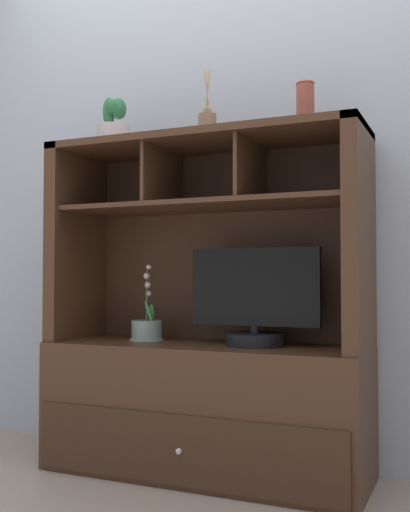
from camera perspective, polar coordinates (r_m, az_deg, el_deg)
The scene contains 9 objects.
floor_plane at distance 2.70m, azimuth 0.00°, elevation -19.63°, with size 6.00×6.00×0.02m, color tan.
back_wall at distance 2.88m, azimuth 2.10°, elevation 9.87°, with size 6.00×0.02×2.80m, color #AAB2BC.
media_console at distance 2.61m, azimuth 0.07°, elevation -10.10°, with size 1.33×0.49×1.39m.
tv_monitor at distance 2.51m, azimuth 4.61°, elevation -4.48°, with size 0.54×0.24×0.40m.
potted_orchid at distance 2.73m, azimuth -5.39°, elevation -6.71°, with size 0.15×0.15×0.33m.
magazine_stack_left at distance 2.64m, azimuth -0.06°, elevation 4.94°, with size 0.22×0.23×0.02m.
diffuser_bottle at distance 2.67m, azimuth 0.21°, elevation 11.93°, with size 0.08×0.08×0.30m.
potted_succulent at distance 2.83m, azimuth -8.46°, elevation 11.81°, with size 0.16×0.16×0.22m.
ceramic_vase at distance 2.52m, azimuth 9.24°, elevation 13.60°, with size 0.07×0.07×0.18m.
Camera 1 is at (1.03, -2.36, 0.81)m, focal length 43.37 mm.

